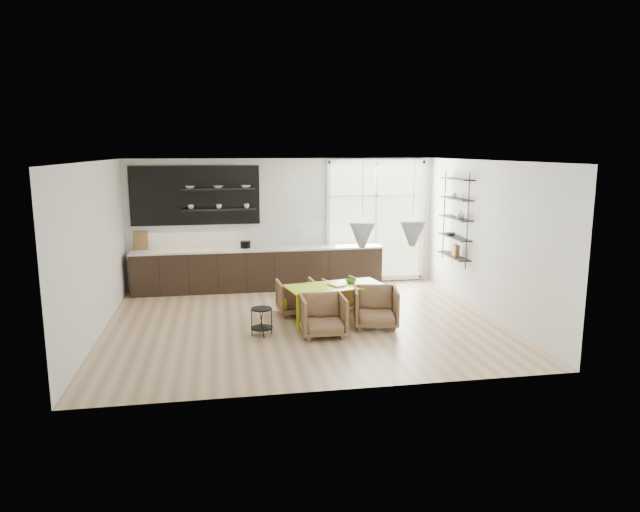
{
  "coord_description": "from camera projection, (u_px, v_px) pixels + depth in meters",
  "views": [
    {
      "loc": [
        -1.43,
        -9.85,
        3.09
      ],
      "look_at": [
        0.41,
        0.6,
        1.11
      ],
      "focal_mm": 32.0,
      "sensor_mm": 36.0,
      "label": 1
    }
  ],
  "objects": [
    {
      "name": "armchair_back_right",
      "position": [
        343.0,
        294.0,
        11.15
      ],
      "size": [
        0.83,
        0.84,
        0.61
      ],
      "primitive_type": "imported",
      "rotation": [
        0.0,
        0.0,
        3.44
      ],
      "color": "brown",
      "rests_on": "ground"
    },
    {
      "name": "table_bowl",
      "position": [
        351.0,
        281.0,
        10.63
      ],
      "size": [
        0.22,
        0.22,
        0.07
      ],
      "primitive_type": "imported",
      "rotation": [
        0.0,
        0.0,
        0.03
      ],
      "color": "#487641",
      "rests_on": "dining_table"
    },
    {
      "name": "kitchen_run",
      "position": [
        255.0,
        263.0,
        12.73
      ],
      "size": [
        5.54,
        0.69,
        2.75
      ],
      "color": "black",
      "rests_on": "ground"
    },
    {
      "name": "wire_stool",
      "position": [
        262.0,
        318.0,
        9.58
      ],
      "size": [
        0.38,
        0.38,
        0.47
      ],
      "rotation": [
        0.0,
        0.0,
        -0.05
      ],
      "color": "black",
      "rests_on": "ground"
    },
    {
      "name": "armchair_back_left",
      "position": [
        297.0,
        297.0,
        10.85
      ],
      "size": [
        0.75,
        0.77,
        0.66
      ],
      "primitive_type": "imported",
      "rotation": [
        0.0,
        0.0,
        3.21
      ],
      "color": "brown",
      "rests_on": "ground"
    },
    {
      "name": "armchair_front_left",
      "position": [
        323.0,
        316.0,
        9.58
      ],
      "size": [
        0.75,
        0.77,
        0.69
      ],
      "primitive_type": "imported",
      "rotation": [
        0.0,
        0.0,
        -0.02
      ],
      "color": "brown",
      "rests_on": "ground"
    },
    {
      "name": "table_book",
      "position": [
        332.0,
        285.0,
        10.35
      ],
      "size": [
        0.35,
        0.39,
        0.03
      ],
      "primitive_type": "imported",
      "rotation": [
        0.0,
        0.0,
        0.44
      ],
      "color": "white",
      "rests_on": "dining_table"
    },
    {
      "name": "dining_table",
      "position": [
        335.0,
        288.0,
        10.43
      ],
      "size": [
        1.89,
        1.12,
        0.65
      ],
      "rotation": [
        0.0,
        0.0,
        0.19
      ],
      "color": "#B1D807",
      "rests_on": "ground"
    },
    {
      "name": "right_shelving",
      "position": [
        456.0,
        221.0,
        11.75
      ],
      "size": [
        0.26,
        1.22,
        1.9
      ],
      "color": "black",
      "rests_on": "ground"
    },
    {
      "name": "room",
      "position": [
        324.0,
        234.0,
        11.24
      ],
      "size": [
        7.02,
        6.01,
        2.91
      ],
      "color": "tan",
      "rests_on": "ground"
    },
    {
      "name": "armchair_front_right",
      "position": [
        376.0,
        307.0,
        10.05
      ],
      "size": [
        0.89,
        0.9,
        0.71
      ],
      "primitive_type": "imported",
      "rotation": [
        0.0,
        0.0,
        -0.19
      ],
      "color": "brown",
      "rests_on": "ground"
    }
  ]
}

